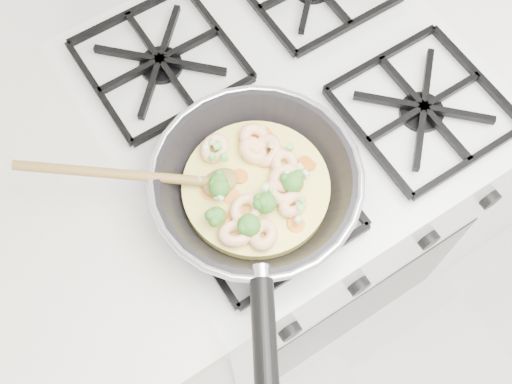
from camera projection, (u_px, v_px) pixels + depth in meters
stove at (280, 199)px, 1.43m from camera, size 0.60×0.60×0.92m
skillet at (255, 188)px, 0.89m from camera, size 0.42×0.47×0.10m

